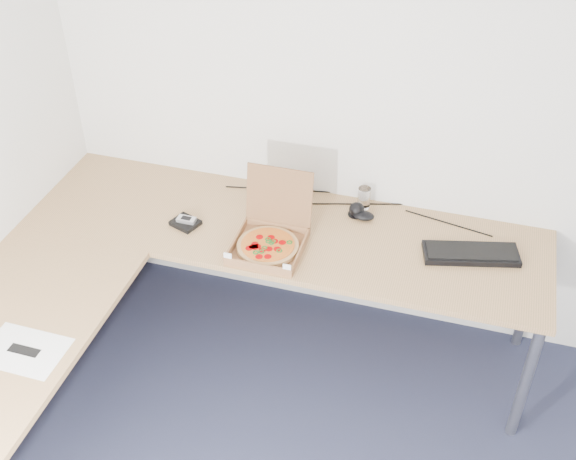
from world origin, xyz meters
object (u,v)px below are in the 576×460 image
(desk, at_px, (189,277))
(drinking_glass, at_px, (364,198))
(keyboard, at_px, (471,254))
(pizza_box, at_px, (269,241))
(wallet, at_px, (185,223))

(desk, height_order, drinking_glass, drinking_glass)
(desk, height_order, keyboard, keyboard)
(drinking_glass, bearing_deg, desk, -132.61)
(pizza_box, xyz_separation_m, wallet, (-0.44, 0.05, -0.03))
(pizza_box, bearing_deg, keyboard, 12.19)
(desk, distance_m, keyboard, 1.28)
(desk, bearing_deg, drinking_glass, 47.39)
(wallet, bearing_deg, drinking_glass, 46.19)
(drinking_glass, relative_size, keyboard, 0.26)
(keyboard, bearing_deg, desk, -172.56)
(wallet, bearing_deg, desk, -45.24)
(drinking_glass, bearing_deg, keyboard, -23.56)
(pizza_box, bearing_deg, wallet, 172.72)
(desk, relative_size, wallet, 19.88)
(keyboard, xyz_separation_m, wallet, (-1.34, -0.15, -0.00))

